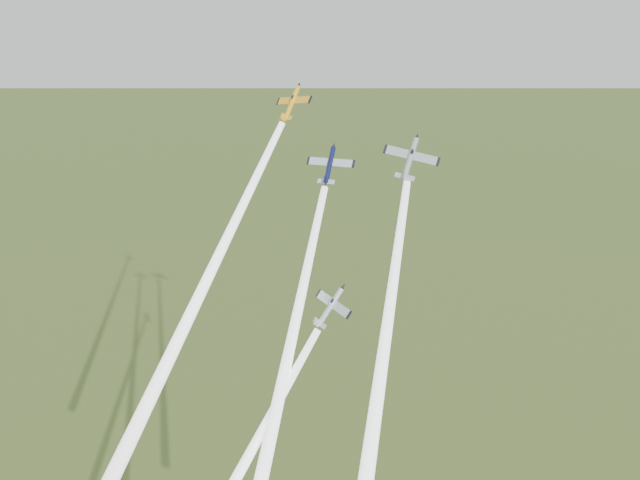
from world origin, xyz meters
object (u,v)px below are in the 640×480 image
at_px(plane_silver_right, 410,158).
at_px(plane_navy, 330,165).
at_px(plane_yellow, 292,103).
at_px(plane_silver_low, 330,307).

bearing_deg(plane_silver_right, plane_navy, 167.65).
xyz_separation_m(plane_yellow, plane_silver_right, (20.56, -1.54, -5.03)).
bearing_deg(plane_navy, plane_silver_right, -8.00).
bearing_deg(plane_silver_right, plane_yellow, 153.69).
bearing_deg(plane_yellow, plane_silver_low, -31.47).
xyz_separation_m(plane_navy, plane_silver_low, (7.57, -9.77, -15.23)).
bearing_deg(plane_silver_low, plane_silver_right, 89.57).
relative_size(plane_silver_right, plane_silver_low, 1.06).
height_order(plane_navy, plane_silver_right, plane_silver_right).
bearing_deg(plane_yellow, plane_navy, -13.79).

